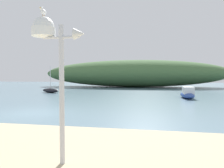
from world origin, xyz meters
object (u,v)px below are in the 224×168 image
object	(u,v)px
mast_structure	(49,41)
sailboat_off_point	(50,90)
motorboat_east_reach	(187,94)
seagull_on_radar	(43,11)

from	to	relation	value
mast_structure	sailboat_off_point	bearing A→B (deg)	117.18
sailboat_off_point	mast_structure	bearing A→B (deg)	-62.82
mast_structure	motorboat_east_reach	world-z (taller)	mast_structure
seagull_on_radar	motorboat_east_reach	xyz separation A→B (m)	(6.30, 17.41, -3.39)
mast_structure	motorboat_east_reach	distance (m)	18.65
sailboat_off_point	motorboat_east_reach	world-z (taller)	sailboat_off_point
sailboat_off_point	seagull_on_radar	bearing A→B (deg)	-63.14
seagull_on_radar	motorboat_east_reach	distance (m)	18.82
mast_structure	sailboat_off_point	world-z (taller)	mast_structure
seagull_on_radar	sailboat_off_point	xyz separation A→B (m)	(-10.75, 21.23, -3.51)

